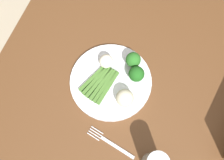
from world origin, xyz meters
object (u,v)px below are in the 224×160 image
object	(u,v)px
dining_table	(111,92)
broccoli_front_left	(136,74)
fork	(110,143)
cauliflower_front	(106,61)
cauliflower_back	(125,98)
plate	(112,81)
broccoli_back_right	(133,60)
asparagus_bundle	(100,83)

from	to	relation	value
dining_table	broccoli_front_left	size ratio (longest dim) A/B	21.00
fork	cauliflower_front	bearing A→B (deg)	-55.34
broccoli_front_left	dining_table	bearing A→B (deg)	116.25
cauliflower_back	plate	bearing A→B (deg)	48.08
broccoli_front_left	cauliflower_back	world-z (taller)	broccoli_front_left
broccoli_back_right	cauliflower_front	xyz separation A→B (m)	(-0.03, 0.09, -0.01)
cauliflower_front	asparagus_bundle	bearing A→B (deg)	-176.75
plate	broccoli_front_left	world-z (taller)	broccoli_front_left
cauliflower_front	fork	bearing A→B (deg)	-158.60
plate	cauliflower_back	world-z (taller)	cauliflower_back
plate	fork	xyz separation A→B (m)	(-0.20, -0.06, -0.01)
broccoli_back_right	cauliflower_back	distance (m)	0.14
broccoli_back_right	cauliflower_front	world-z (taller)	broccoli_back_right
plate	asparagus_bundle	world-z (taller)	asparagus_bundle
asparagus_bundle	cauliflower_front	bearing A→B (deg)	-159.67
cauliflower_back	fork	xyz separation A→B (m)	(-0.14, 0.00, -0.04)
dining_table	fork	bearing A→B (deg)	-161.59
cauliflower_front	cauliflower_back	size ratio (longest dim) A/B	0.83
dining_table	cauliflower_back	size ratio (longest dim) A/B	23.12
plate	broccoli_front_left	size ratio (longest dim) A/B	4.37
broccoli_back_right	fork	size ratio (longest dim) A/B	0.38
broccoli_front_left	asparagus_bundle	bearing A→B (deg)	117.47
asparagus_bundle	broccoli_front_left	xyz separation A→B (m)	(0.06, -0.11, 0.03)
dining_table	cauliflower_front	xyz separation A→B (m)	(0.06, 0.03, 0.14)
asparagus_bundle	cauliflower_front	world-z (taller)	cauliflower_front
dining_table	broccoli_back_right	size ratio (longest dim) A/B	21.47
asparagus_bundle	fork	size ratio (longest dim) A/B	0.89
broccoli_back_right	dining_table	bearing A→B (deg)	148.03
plate	broccoli_front_left	xyz separation A→B (m)	(0.03, -0.07, 0.04)
plate	fork	bearing A→B (deg)	-163.21
dining_table	cauliflower_front	size ratio (longest dim) A/B	27.83
dining_table	cauliflower_front	world-z (taller)	cauliflower_front
asparagus_bundle	fork	xyz separation A→B (m)	(-0.17, -0.09, -0.02)
cauliflower_back	fork	distance (m)	0.15
cauliflower_front	broccoli_back_right	bearing A→B (deg)	-72.29
dining_table	asparagus_bundle	world-z (taller)	asparagus_bundle
broccoli_back_right	broccoli_front_left	world-z (taller)	broccoli_front_left
broccoli_back_right	cauliflower_front	bearing A→B (deg)	107.71
dining_table	broccoli_front_left	bearing A→B (deg)	-63.75
broccoli_front_left	fork	bearing A→B (deg)	176.49
broccoli_back_right	broccoli_front_left	xyz separation A→B (m)	(-0.05, -0.02, 0.00)
plate	cauliflower_front	size ratio (longest dim) A/B	5.79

